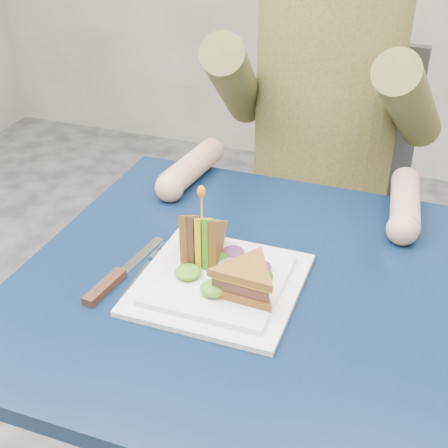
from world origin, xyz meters
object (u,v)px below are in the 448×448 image
at_px(chair, 324,192).
at_px(diner, 328,70).
at_px(sandwich_flat, 247,280).
at_px(sandwich_upright, 202,240).
at_px(fork, 144,272).
at_px(knife, 112,281).
at_px(table, 244,315).
at_px(plate, 219,282).

height_order(chair, diner, diner).
bearing_deg(sandwich_flat, diner, 91.97).
xyz_separation_m(sandwich_upright, fork, (-0.09, -0.05, -0.05)).
xyz_separation_m(sandwich_flat, knife, (-0.22, -0.03, -0.04)).
height_order(table, sandwich_flat, sandwich_flat).
distance_m(sandwich_flat, fork, 0.19).
xyz_separation_m(table, plate, (-0.03, -0.04, 0.09)).
bearing_deg(diner, chair, 90.00).
bearing_deg(fork, sandwich_upright, 31.92).
relative_size(sandwich_flat, knife, 0.59).
bearing_deg(chair, knife, -104.45).
bearing_deg(sandwich_flat, fork, 174.95).
distance_m(chair, knife, 0.83).
xyz_separation_m(chair, diner, (-0.00, -0.11, 0.37)).
bearing_deg(fork, table, 15.02).
bearing_deg(table, chair, 90.00).
bearing_deg(sandwich_flat, chair, 91.68).
bearing_deg(sandwich_upright, fork, -148.08).
relative_size(table, knife, 3.38).
relative_size(sandwich_flat, sandwich_upright, 0.91).
bearing_deg(sandwich_flat, knife, -172.62).
height_order(fork, knife, knife).
distance_m(sandwich_upright, knife, 0.16).
xyz_separation_m(chair, sandwich_upright, (-0.08, -0.69, 0.24)).
distance_m(diner, plate, 0.64).
bearing_deg(sandwich_upright, chair, 83.36).
height_order(chair, sandwich_flat, chair).
xyz_separation_m(diner, fork, (-0.17, -0.63, -0.18)).
bearing_deg(diner, table, -90.00).
bearing_deg(plate, knife, -162.29).
bearing_deg(chair, sandwich_upright, -96.64).
bearing_deg(knife, sandwich_upright, 38.97).
distance_m(table, diner, 0.64).
bearing_deg(sandwich_upright, sandwich_flat, -34.48).
relative_size(plate, knife, 1.17).
bearing_deg(knife, fork, 51.19).
xyz_separation_m(chair, knife, (-0.20, -0.78, 0.20)).
relative_size(plate, fork, 1.45).
bearing_deg(table, fork, -164.98).
height_order(sandwich_flat, fork, sandwich_flat).
relative_size(diner, sandwich_flat, 5.67).
bearing_deg(fork, diner, 75.21).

